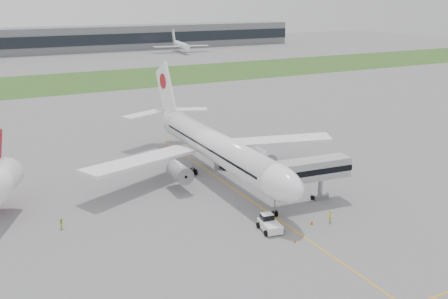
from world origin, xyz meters
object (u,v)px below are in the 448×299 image
airliner (214,145)px  pushback_tug (269,223)px  jet_bridge (301,172)px  ground_crew_near (330,216)px

airliner → pushback_tug: (-2.93, -23.08, -4.73)m
airliner → pushback_tug: bearing=-97.2°
jet_bridge → pushback_tug: bearing=-143.7°
jet_bridge → ground_crew_near: jet_bridge is taller
pushback_tug → airliner: bearing=90.8°
airliner → ground_crew_near: size_ratio=29.24×
airliner → jet_bridge: airliner is taller
pushback_tug → jet_bridge: (8.99, 5.40, 4.31)m
jet_bridge → ground_crew_near: size_ratio=8.38×
airliner → jet_bridge: (6.06, -17.68, -0.42)m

